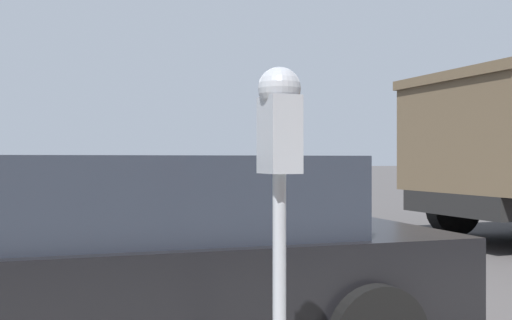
{
  "coord_description": "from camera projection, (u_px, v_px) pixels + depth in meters",
  "views": [
    {
      "loc": [
        -5.0,
        1.92,
        1.39
      ],
      "look_at": [
        -2.15,
        0.87,
        1.39
      ],
      "focal_mm": 42.0,
      "sensor_mm": 36.0,
      "label": 1
    }
  ],
  "objects": [
    {
      "name": "car_black",
      "position": [
        141.0,
        253.0,
        4.1
      ],
      "size": [
        2.14,
        4.4,
        1.42
      ],
      "rotation": [
        0.0,
        0.0,
        -0.04
      ],
      "color": "black",
      "rests_on": "ground_plane"
    },
    {
      "name": "ground_plane",
      "position": [
        263.0,
        315.0,
        5.36
      ],
      "size": [
        220.0,
        220.0,
        0.0
      ],
      "primitive_type": "plane",
      "color": "#3D3A3A"
    },
    {
      "name": "parking_meter",
      "position": [
        279.0,
        155.0,
        2.63
      ],
      "size": [
        0.21,
        0.19,
        1.65
      ],
      "color": "gray",
      "rests_on": "sidewalk"
    }
  ]
}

